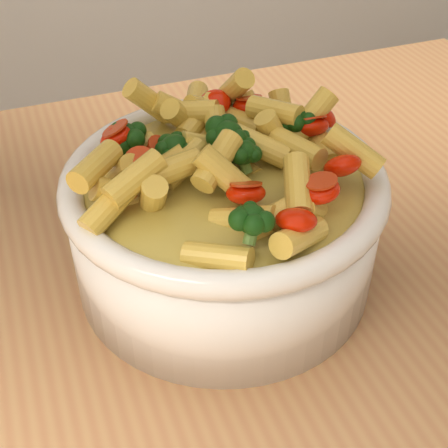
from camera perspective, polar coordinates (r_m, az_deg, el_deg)
name	(u,v)px	position (r m, az deg, el deg)	size (l,w,h in m)	color
table	(112,425)	(0.56, -10.24, -17.61)	(1.20, 0.80, 0.90)	#AA7849
serving_bowl	(224,223)	(0.49, 0.00, 0.12)	(0.25, 0.25, 0.11)	white
pasta_salad	(224,152)	(0.45, 0.00, 6.62)	(0.20, 0.20, 0.04)	#FFCF50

